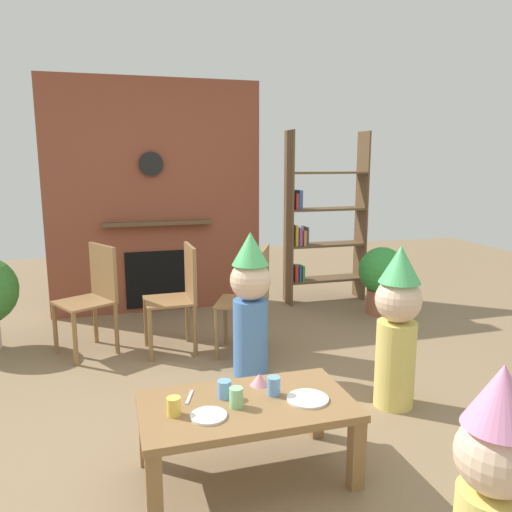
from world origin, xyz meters
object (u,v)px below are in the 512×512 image
object	(u,v)px
paper_plate_front	(308,399)
child_with_cone_hat	(492,493)
bookshelf	(320,225)
child_by_the_chairs	(250,301)
paper_cup_far_left	(274,386)
paper_cup_center	(224,389)
paper_cup_near_right	(236,397)
paper_plate_rear	(209,416)
birthday_cake_slice	(259,379)
dining_chair_right	(253,294)
paper_cup_near_left	(174,406)
child_in_pink	(397,323)
potted_plant_tall	(382,275)
dining_chair_left	(94,292)
dining_chair_middle	(180,292)
coffee_table	(247,414)

from	to	relation	value
paper_plate_front	child_with_cone_hat	xyz separation A→B (m)	(0.25, -0.99, 0.10)
bookshelf	child_by_the_chairs	world-z (taller)	bookshelf
paper_cup_far_left	paper_cup_center	bearing A→B (deg)	170.48
paper_cup_near_right	paper_plate_front	world-z (taller)	paper_cup_near_right
paper_cup_center	paper_plate_rear	world-z (taller)	paper_cup_center
paper_cup_center	birthday_cake_slice	distance (m)	0.23
paper_plate_rear	dining_chair_right	xyz separation A→B (m)	(0.70, 1.67, 0.11)
paper_cup_near_left	child_in_pink	size ratio (longest dim) A/B	0.08
paper_cup_near_left	potted_plant_tall	bearing A→B (deg)	43.35
child_in_pink	potted_plant_tall	bearing A→B (deg)	-139.68
dining_chair_left	dining_chair_middle	world-z (taller)	same
paper_cup_near_right	paper_cup_far_left	size ratio (longest dim) A/B	1.02
paper_cup_near_right	dining_chair_left	world-z (taller)	dining_chair_left
paper_plate_rear	paper_cup_near_left	bearing A→B (deg)	156.83
paper_plate_rear	coffee_table	bearing A→B (deg)	22.64
child_with_cone_hat	dining_chair_right	size ratio (longest dim) A/B	1.07
paper_cup_center	child_with_cone_hat	world-z (taller)	child_with_cone_hat
paper_cup_near_left	bookshelf	bearing A→B (deg)	55.56
dining_chair_right	paper_plate_rear	bearing A→B (deg)	91.88
dining_chair_middle	coffee_table	bearing A→B (deg)	91.07
coffee_table	child_by_the_chairs	xyz separation A→B (m)	(0.35, 1.19, 0.24)
paper_cup_far_left	dining_chair_middle	size ratio (longest dim) A/B	0.11
child_in_pink	bookshelf	bearing A→B (deg)	-124.07
child_with_cone_hat	child_by_the_chairs	xyz separation A→B (m)	(-0.20, 2.24, 0.06)
potted_plant_tall	coffee_table	bearing A→B (deg)	-132.31
paper_cup_center	child_in_pink	distance (m)	1.28
paper_cup_center	birthday_cake_slice	bearing A→B (deg)	22.71
coffee_table	child_with_cone_hat	distance (m)	1.20
bookshelf	paper_cup_far_left	bearing A→B (deg)	-117.47
bookshelf	child_by_the_chairs	distance (m)	2.18
child_by_the_chairs	dining_chair_middle	world-z (taller)	child_by_the_chairs
paper_cup_center	dining_chair_left	size ratio (longest dim) A/B	0.10
paper_plate_rear	birthday_cake_slice	distance (m)	0.42
paper_cup_center	child_with_cone_hat	size ratio (longest dim) A/B	0.09
paper_cup_far_left	paper_plate_front	xyz separation A→B (m)	(0.15, -0.10, -0.04)
coffee_table	dining_chair_left	bearing A→B (deg)	110.77
child_with_cone_hat	dining_chair_left	xyz separation A→B (m)	(-1.32, 3.07, 0.00)
paper_cup_near_left	child_in_pink	distance (m)	1.57
bookshelf	child_by_the_chairs	bearing A→B (deg)	-126.88
paper_cup_near_left	child_in_pink	bearing A→B (deg)	17.81
paper_cup_far_left	paper_plate_front	bearing A→B (deg)	-34.55
paper_cup_far_left	potted_plant_tall	size ratio (longest dim) A/B	0.14
paper_plate_rear	child_in_pink	size ratio (longest dim) A/B	0.16
paper_plate_front	child_in_pink	distance (m)	0.98
coffee_table	paper_plate_rear	world-z (taller)	paper_plate_rear
coffee_table	child_in_pink	size ratio (longest dim) A/B	1.00
paper_cup_near_left	dining_chair_middle	bearing A→B (deg)	81.19
birthday_cake_slice	dining_chair_middle	xyz separation A→B (m)	(-0.20, 1.66, 0.08)
dining_chair_left	paper_cup_near_right	bearing A→B (deg)	80.28
paper_cup_far_left	paper_plate_rear	distance (m)	0.39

